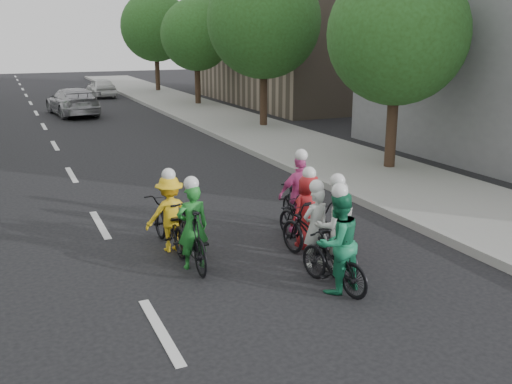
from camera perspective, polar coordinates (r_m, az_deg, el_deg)
ground at (r=8.23m, az=-9.54°, el=-13.51°), size 120.00×120.00×0.00m
sidewalk_right at (r=19.97m, az=5.44°, el=4.15°), size 4.00×80.00×0.15m
curb_right at (r=19.09m, az=0.32°, el=3.74°), size 0.18×80.00×0.18m
bldg_se at (r=35.71m, az=5.78°, el=15.42°), size 10.00×14.00×8.00m
tree_r_0 at (r=17.19m, az=13.96°, el=15.02°), size 4.00×4.00×5.97m
tree_r_1 at (r=24.94m, az=0.79°, el=16.71°), size 4.80×4.80×6.93m
tree_r_2 at (r=33.32m, az=-5.99°, el=15.36°), size 4.00×4.00×5.97m
tree_r_3 at (r=41.96m, az=-10.03°, el=15.97°), size 4.80×4.80×6.93m
cyclist_0 at (r=10.15m, az=5.72°, el=-4.32°), size 0.88×1.93×1.57m
cyclist_1 at (r=10.90m, az=-8.64°, el=-2.76°), size 0.96×1.86×1.60m
cyclist_2 at (r=10.04m, az=-6.47°, el=-4.14°), size 0.60×1.86×1.66m
cyclist_3 at (r=10.00m, az=7.76°, el=-4.23°), size 0.96×2.05×1.72m
cyclist_4 at (r=11.74m, az=4.32°, el=-0.99°), size 0.98×1.73×1.76m
cyclist_5 at (r=11.01m, az=5.07°, el=-2.65°), size 0.87×1.76×1.59m
cyclist_6 at (r=9.13m, az=7.99°, el=-5.79°), size 0.89×1.60×1.79m
follow_car_lead at (r=30.76m, az=-17.87°, el=8.60°), size 2.49×4.97×1.39m
follow_car_trail at (r=39.49m, az=-15.23°, el=10.06°), size 1.60×3.74×1.26m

